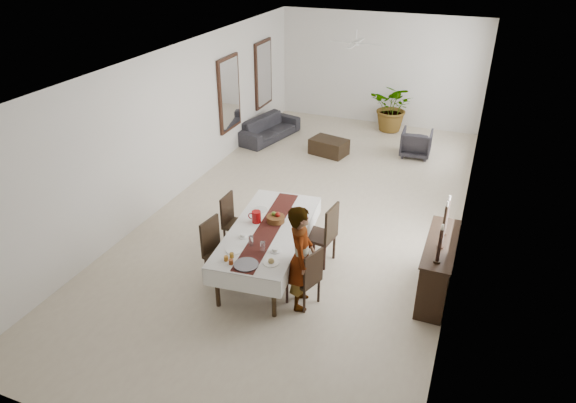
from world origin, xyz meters
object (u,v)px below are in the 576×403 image
(sideboard_body, at_px, (437,269))
(woman, at_px, (301,258))
(dining_table_top, at_px, (268,231))
(red_pitcher, at_px, (256,217))
(sofa, at_px, (269,128))

(sideboard_body, bearing_deg, woman, -151.45)
(dining_table_top, bearing_deg, red_pitcher, 149.04)
(dining_table_top, xyz_separation_m, woman, (0.85, -0.70, 0.11))
(sideboard_body, bearing_deg, dining_table_top, -172.88)
(sofa, bearing_deg, woman, -138.87)
(red_pitcher, relative_size, sideboard_body, 0.13)
(dining_table_top, xyz_separation_m, sofa, (-2.49, 5.74, -0.46))
(woman, relative_size, sideboard_body, 1.11)
(red_pitcher, bearing_deg, dining_table_top, -25.06)
(woman, height_order, sideboard_body, woman)
(red_pitcher, distance_m, woman, 1.40)
(red_pitcher, height_order, sideboard_body, red_pitcher)
(woman, height_order, sofa, woman)
(red_pitcher, bearing_deg, woman, -36.56)
(dining_table_top, distance_m, sideboard_body, 2.82)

